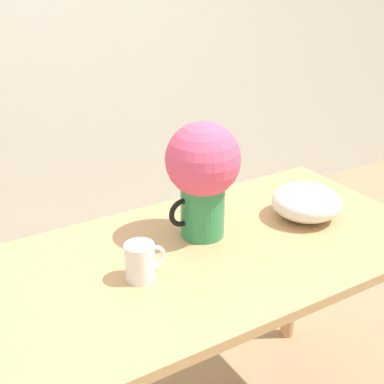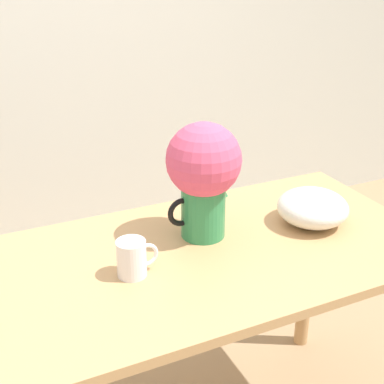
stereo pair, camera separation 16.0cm
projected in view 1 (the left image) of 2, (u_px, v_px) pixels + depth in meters
The scene contains 5 objects.
wall_back at pixel (4, 22), 2.58m from camera, with size 8.00×0.05×2.60m.
table at pixel (197, 287), 1.63m from camera, with size 1.48×0.72×0.80m.
flower_vase at pixel (203, 171), 1.60m from camera, with size 0.23×0.23×0.37m.
coffee_mug at pixel (141, 261), 1.44m from camera, with size 0.12×0.08×0.11m.
white_bowl at pixel (306, 202), 1.77m from camera, with size 0.23×0.23×0.11m.
Camera 1 is at (-0.63, -1.11, 1.62)m, focal length 50.00 mm.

